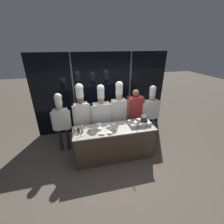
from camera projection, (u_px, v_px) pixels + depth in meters
ground_plane at (114, 156)px, 4.28m from camera, size 24.00×24.00×0.00m
window_wall_back at (103, 94)px, 5.15m from camera, size 4.51×0.09×2.70m
demo_counter at (114, 142)px, 4.09m from camera, size 2.14×0.68×0.92m
portable_stove at (139, 123)px, 4.04m from camera, size 0.55×0.37×0.12m
frying_pan at (135, 121)px, 3.98m from camera, size 0.30×0.52×0.04m
stock_pot at (144, 118)px, 4.01m from camera, size 0.21×0.18×0.13m
squeeze_bottle_oil at (82, 128)px, 3.71m from camera, size 0.06×0.06×0.20m
squeeze_bottle_soy at (78, 129)px, 3.67m from camera, size 0.06×0.06×0.19m
prep_bowl_onion at (99, 125)px, 4.01m from camera, size 0.15×0.15×0.05m
prep_bowl_scallions at (113, 129)px, 3.79m from camera, size 0.13×0.13×0.05m
prep_bowl_bell_pepper at (85, 127)px, 3.92m from camera, size 0.11×0.11×0.04m
prep_bowl_noodles at (114, 125)px, 4.01m from camera, size 0.12×0.12×0.03m
prep_bowl_shrimp at (102, 133)px, 3.63m from camera, size 0.15×0.15×0.04m
prep_bowl_mushrooms at (109, 127)px, 3.91m from camera, size 0.11×0.11×0.05m
prep_bowl_bean_sprouts at (110, 133)px, 3.66m from camera, size 0.13×0.13×0.04m
prep_bowl_soy_glaze at (89, 131)px, 3.71m from camera, size 0.12×0.12×0.05m
prep_bowl_chicken at (99, 128)px, 3.82m from camera, size 0.15×0.15×0.06m
prep_bowl_rice at (77, 129)px, 3.82m from camera, size 0.11×0.11×0.03m
serving_spoon_slotted at (122, 124)px, 4.10m from camera, size 0.23×0.08×0.02m
serving_spoon_solid at (82, 136)px, 3.56m from camera, size 0.26×0.16×0.02m
chef_head at (61, 119)px, 4.11m from camera, size 0.51×0.20×1.77m
chef_sous at (81, 112)px, 4.15m from camera, size 0.50×0.26×1.99m
chef_line at (101, 114)px, 4.34m from camera, size 0.63×0.27×1.93m
chef_pastry at (119, 109)px, 4.43m from camera, size 0.55×0.26×1.98m
person_guest at (135, 111)px, 4.62m from camera, size 0.57×0.31×1.71m
chef_apprentice at (151, 110)px, 4.71m from camera, size 0.60×0.26×1.80m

